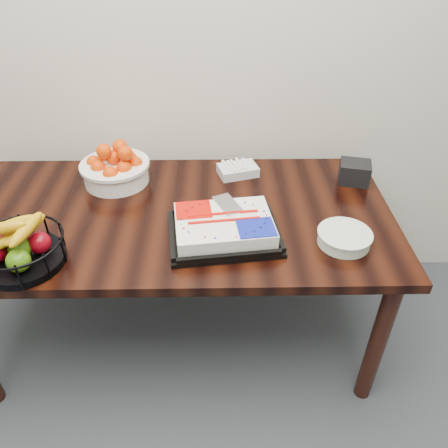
{
  "coord_description": "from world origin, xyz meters",
  "views": [
    {
      "loc": [
        0.18,
        0.51,
        1.79
      ],
      "look_at": [
        0.2,
        1.8,
        0.83
      ],
      "focal_mm": 35.0,
      "sensor_mm": 36.0,
      "label": 1
    }
  ],
  "objects_px": {
    "table": "(177,228)",
    "plate_stack": "(344,238)",
    "cake_tray": "(224,228)",
    "napkin_box": "(354,172)",
    "fruit_basket": "(20,248)",
    "tangerine_bowl": "(115,165)"
  },
  "relations": [
    {
      "from": "cake_tray",
      "to": "tangerine_bowl",
      "type": "bearing_deg",
      "value": 139.52
    },
    {
      "from": "napkin_box",
      "to": "table",
      "type": "bearing_deg",
      "value": -164.02
    },
    {
      "from": "table",
      "to": "tangerine_bowl",
      "type": "relative_size",
      "value": 5.8
    },
    {
      "from": "cake_tray",
      "to": "napkin_box",
      "type": "relative_size",
      "value": 3.38
    },
    {
      "from": "plate_stack",
      "to": "cake_tray",
      "type": "bearing_deg",
      "value": 173.54
    },
    {
      "from": "table",
      "to": "napkin_box",
      "type": "xyz_separation_m",
      "value": [
        0.8,
        0.23,
        0.13
      ]
    },
    {
      "from": "tangerine_bowl",
      "to": "napkin_box",
      "type": "xyz_separation_m",
      "value": [
        1.08,
        -0.02,
        -0.04
      ]
    },
    {
      "from": "table",
      "to": "plate_stack",
      "type": "relative_size",
      "value": 8.85
    },
    {
      "from": "tangerine_bowl",
      "to": "fruit_basket",
      "type": "bearing_deg",
      "value": -112.48
    },
    {
      "from": "table",
      "to": "cake_tray",
      "type": "distance_m",
      "value": 0.29
    },
    {
      "from": "table",
      "to": "plate_stack",
      "type": "xyz_separation_m",
      "value": [
        0.65,
        -0.22,
        0.11
      ]
    },
    {
      "from": "napkin_box",
      "to": "plate_stack",
      "type": "bearing_deg",
      "value": -108.52
    },
    {
      "from": "table",
      "to": "cake_tray",
      "type": "relative_size",
      "value": 3.98
    },
    {
      "from": "table",
      "to": "fruit_basket",
      "type": "relative_size",
      "value": 5.81
    },
    {
      "from": "cake_tray",
      "to": "fruit_basket",
      "type": "bearing_deg",
      "value": -168.73
    },
    {
      "from": "tangerine_bowl",
      "to": "napkin_box",
      "type": "height_order",
      "value": "tangerine_bowl"
    },
    {
      "from": "tangerine_bowl",
      "to": "plate_stack",
      "type": "distance_m",
      "value": 1.04
    },
    {
      "from": "fruit_basket",
      "to": "plate_stack",
      "type": "xyz_separation_m",
      "value": [
        1.16,
        0.09,
        -0.04
      ]
    },
    {
      "from": "fruit_basket",
      "to": "napkin_box",
      "type": "relative_size",
      "value": 2.31
    },
    {
      "from": "tangerine_bowl",
      "to": "plate_stack",
      "type": "bearing_deg",
      "value": -26.42
    },
    {
      "from": "fruit_basket",
      "to": "table",
      "type": "bearing_deg",
      "value": 31.14
    },
    {
      "from": "fruit_basket",
      "to": "napkin_box",
      "type": "distance_m",
      "value": 1.42
    }
  ]
}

